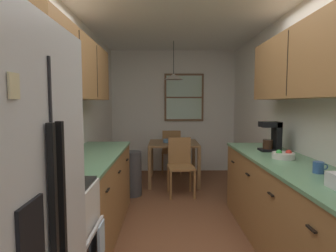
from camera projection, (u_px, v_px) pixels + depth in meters
ground_plane at (180, 223)px, 3.34m from camera, size 12.00×12.00×0.00m
wall_left at (66, 119)px, 3.21m from camera, size 0.10×9.00×2.55m
wall_right at (294, 118)px, 3.25m from camera, size 0.10×9.00×2.55m
wall_back at (173, 111)px, 5.87m from camera, size 4.40×0.10×2.55m
ceiling_slab at (181, 3)px, 3.12m from camera, size 4.40×9.00×0.08m
microwave_over_range at (14, 72)px, 1.67m from camera, size 0.39×0.62×0.33m
counter_left at (92, 194)px, 3.04m from camera, size 0.64×1.93×0.90m
upper_cabinets_left at (74, 68)px, 2.87m from camera, size 0.33×2.01×0.65m
counter_right at (307, 223)px, 2.31m from camera, size 0.64×3.18×0.90m
upper_cabinets_right at (335, 55)px, 2.14m from camera, size 0.33×2.86×0.67m
dining_table at (173, 148)px, 5.01m from camera, size 0.89×0.89×0.74m
dining_chair_near at (180, 163)px, 4.37m from camera, size 0.43×0.43×0.90m
dining_chair_far at (171, 149)px, 5.67m from camera, size 0.40×0.40×0.90m
pendant_light at (174, 77)px, 4.90m from camera, size 0.34×0.34×0.67m
back_window at (184, 97)px, 5.78m from camera, size 0.82×0.05×0.99m
trash_bin at (132, 173)px, 4.32m from camera, size 0.30×0.30×0.70m
storage_canister at (64, 160)px, 2.19m from camera, size 0.12×0.12×0.21m
dish_towel at (101, 240)px, 1.92m from camera, size 0.02×0.16×0.24m
coffee_maker at (272, 136)px, 3.18m from camera, size 0.22×0.18×0.34m
mug_by_coffeemaker at (319, 167)px, 2.18m from camera, size 0.12×0.08×0.09m
fruit_bowl at (283, 155)px, 2.75m from camera, size 0.22×0.22×0.09m
table_serving_bowl at (168, 141)px, 4.99m from camera, size 0.17×0.17×0.06m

